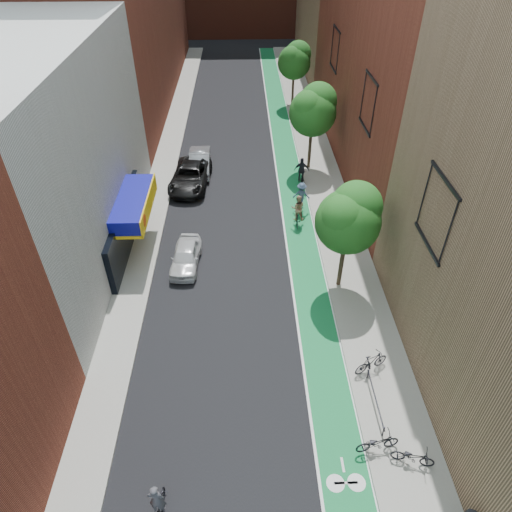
{
  "coord_description": "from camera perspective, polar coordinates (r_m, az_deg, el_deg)",
  "views": [
    {
      "loc": [
        0.34,
        -8.94,
        17.48
      ],
      "look_at": [
        0.97,
        10.96,
        1.5
      ],
      "focal_mm": 32.0,
      "sensor_mm": 36.0,
      "label": 1
    }
  ],
  "objects": [
    {
      "name": "sidewalk_left",
      "position": [
        39.55,
        -11.09,
        11.9
      ],
      "size": [
        2.0,
        68.0,
        0.15
      ],
      "primitive_type": "cube",
      "color": "gray",
      "rests_on": "ground"
    },
    {
      "name": "parked_car_silver",
      "position": [
        37.04,
        -7.04,
        11.6
      ],
      "size": [
        1.71,
        4.61,
        1.51
      ],
      "primitive_type": "imported",
      "rotation": [
        0.0,
        0.0,
        0.02
      ],
      "color": "#979A9F",
      "rests_on": "ground"
    },
    {
      "name": "ground",
      "position": [
        19.64,
        -2.0,
        -24.19
      ],
      "size": [
        160.0,
        160.0,
        0.0
      ],
      "primitive_type": "plane",
      "color": "black",
      "rests_on": "ground"
    },
    {
      "name": "building_left_white",
      "position": [
        28.05,
        -25.94,
        10.63
      ],
      "size": [
        8.0,
        20.0,
        12.0
      ],
      "primitive_type": "cube",
      "color": "silver",
      "rests_on": "ground"
    },
    {
      "name": "parked_bike_near",
      "position": [
        19.98,
        19.03,
        -22.61
      ],
      "size": [
        1.74,
        1.0,
        0.87
      ],
      "primitive_type": "imported",
      "rotation": [
        0.0,
        0.0,
        1.3
      ],
      "color": "black",
      "rests_on": "sidewalk_right"
    },
    {
      "name": "cyclist_lane_far",
      "position": [
        31.7,
        5.68,
        7.23
      ],
      "size": [
        1.25,
        1.55,
        2.14
      ],
      "rotation": [
        0.0,
        0.0,
        2.98
      ],
      "color": "black",
      "rests_on": "ground"
    },
    {
      "name": "sidewalk_right",
      "position": [
        39.52,
        7.52,
        12.28
      ],
      "size": [
        3.0,
        68.0,
        0.15
      ],
      "primitive_type": "cube",
      "color": "gray",
      "rests_on": "ground"
    },
    {
      "name": "tree_mid",
      "position": [
        35.68,
        7.2,
        17.79
      ],
      "size": [
        3.55,
        3.53,
        6.74
      ],
      "color": "#332619",
      "rests_on": "ground"
    },
    {
      "name": "tree_near",
      "position": [
        23.5,
        11.58,
        4.79
      ],
      "size": [
        3.4,
        3.36,
        6.42
      ],
      "color": "#332619",
      "rests_on": "ground"
    },
    {
      "name": "tree_far",
      "position": [
        49.01,
        4.87,
        23.26
      ],
      "size": [
        3.3,
        3.25,
        6.21
      ],
      "color": "#332619",
      "rests_on": "ground"
    },
    {
      "name": "cyclist_lane_near",
      "position": [
        30.27,
        5.21,
        5.52
      ],
      "size": [
        0.93,
        1.56,
        2.17
      ],
      "rotation": [
        0.0,
        0.0,
        3.08
      ],
      "color": "black",
      "rests_on": "ground"
    },
    {
      "name": "parked_car_white",
      "position": [
        27.18,
        -8.78,
        -0.02
      ],
      "size": [
        1.79,
        3.98,
        1.33
      ],
      "primitive_type": "imported",
      "rotation": [
        0.0,
        0.0,
        -0.06
      ],
      "color": "silver",
      "rests_on": "ground"
    },
    {
      "name": "cyclist_lead",
      "position": [
        18.51,
        -12.15,
        -28.41
      ],
      "size": [
        0.71,
        1.8,
        1.97
      ],
      "rotation": [
        0.0,
        0.0,
        3.09
      ],
      "color": "black",
      "rests_on": "ground"
    },
    {
      "name": "bike_lane",
      "position": [
        39.24,
        3.82,
        12.21
      ],
      "size": [
        2.0,
        68.0,
        0.01
      ],
      "primitive_type": "cube",
      "color": "#136E32",
      "rests_on": "ground"
    },
    {
      "name": "parked_bike_far",
      "position": [
        19.86,
        14.95,
        -21.61
      ],
      "size": [
        1.85,
        0.89,
        0.93
      ],
      "primitive_type": "imported",
      "rotation": [
        0.0,
        0.0,
        1.73
      ],
      "color": "black",
      "rests_on": "sidewalk_right"
    },
    {
      "name": "building_right_mid_red",
      "position": [
        37.4,
        18.47,
        27.09
      ],
      "size": [
        8.0,
        28.0,
        22.0
      ],
      "primitive_type": "cube",
      "color": "maroon",
      "rests_on": "ground"
    },
    {
      "name": "parked_bike_mid",
      "position": [
        21.99,
        14.22,
        -12.75
      ],
      "size": [
        1.82,
        1.2,
        1.07
      ],
      "primitive_type": "imported",
      "rotation": [
        0.0,
        0.0,
        2.0
      ],
      "color": "black",
      "rests_on": "sidewalk_right"
    },
    {
      "name": "cyclist_lane_mid",
      "position": [
        34.75,
        5.7,
        9.96
      ],
      "size": [
        1.18,
        1.95,
        2.24
      ],
      "rotation": [
        0.0,
        0.0,
        2.95
      ],
      "color": "black",
      "rests_on": "ground"
    },
    {
      "name": "parked_car_black",
      "position": [
        35.01,
        -8.22,
        9.86
      ],
      "size": [
        3.16,
        5.9,
        1.58
      ],
      "primitive_type": "imported",
      "rotation": [
        0.0,
        0.0,
        -0.1
      ],
      "color": "black",
      "rests_on": "ground"
    }
  ]
}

